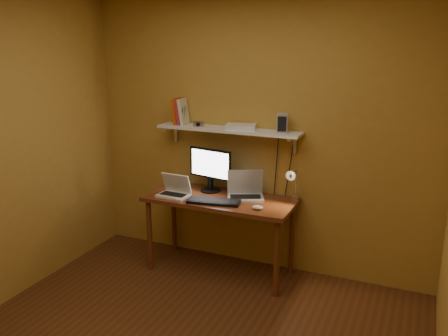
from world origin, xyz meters
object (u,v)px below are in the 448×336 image
at_px(keyboard, 214,202).
at_px(mouse, 258,208).
at_px(monitor, 210,168).
at_px(speaker_left, 180,115).
at_px(speaker_right, 282,123).
at_px(wall_shelf, 228,130).
at_px(laptop, 245,190).
at_px(desk, 220,206).
at_px(desk_lamp, 293,181).
at_px(router, 241,127).
at_px(shelf_camera, 199,124).
at_px(netbook, 175,190).

bearing_deg(keyboard, mouse, -10.85).
height_order(monitor, speaker_left, speaker_left).
relative_size(speaker_left, speaker_right, 1.07).
bearing_deg(mouse, monitor, 154.32).
bearing_deg(wall_shelf, laptop, -22.67).
bearing_deg(desk, wall_shelf, 90.00).
bearing_deg(desk_lamp, router, 172.09).
bearing_deg(speaker_left, desk_lamp, -18.24).
bearing_deg(speaker_right, keyboard, -158.46).
bearing_deg(monitor, desk_lamp, 9.17).
bearing_deg(shelf_camera, mouse, -22.54).
distance_m(keyboard, mouse, 0.42).
xyz_separation_m(laptop, keyboard, (-0.20, -0.26, -0.05)).
relative_size(speaker_left, shelf_camera, 1.72).
height_order(laptop, keyboard, laptop).
bearing_deg(speaker_right, monitor, 171.11).
bearing_deg(keyboard, shelf_camera, 124.11).
relative_size(desk, keyboard, 2.92).
xyz_separation_m(speaker_left, shelf_camera, (0.24, -0.07, -0.06)).
distance_m(mouse, shelf_camera, 1.00).
relative_size(monitor, shelf_camera, 4.36).
distance_m(wall_shelf, netbook, 0.76).
xyz_separation_m(laptop, router, (-0.09, 0.09, 0.58)).
bearing_deg(keyboard, wall_shelf, 80.78).
bearing_deg(monitor, desk, -30.40).
xyz_separation_m(desk, laptop, (0.21, 0.11, 0.15)).
height_order(laptop, speaker_left, speaker_left).
bearing_deg(desk, monitor, 139.05).
distance_m(desk_lamp, shelf_camera, 1.04).
bearing_deg(keyboard, desk, 82.22).
distance_m(mouse, speaker_right, 0.79).
bearing_deg(speaker_left, shelf_camera, -30.42).
xyz_separation_m(mouse, speaker_right, (0.09, 0.36, 0.69)).
xyz_separation_m(monitor, router, (0.29, 0.05, 0.41)).
relative_size(wall_shelf, mouse, 14.04).
bearing_deg(netbook, speaker_left, 110.20).
height_order(monitor, mouse, monitor).
distance_m(keyboard, speaker_left, 0.95).
bearing_deg(laptop, router, 108.78).
height_order(wall_shelf, speaker_left, speaker_left).
distance_m(monitor, mouse, 0.71).
relative_size(wall_shelf, monitor, 3.03).
bearing_deg(desk_lamp, keyboard, -156.46).
bearing_deg(laptop, monitor, 150.15).
bearing_deg(speaker_right, desk_lamp, -40.65).
bearing_deg(wall_shelf, desk, -90.00).
height_order(desk, netbook, netbook).
bearing_deg(wall_shelf, speaker_right, 0.47).
bearing_deg(desk, laptop, 26.62).
distance_m(laptop, desk_lamp, 0.47).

